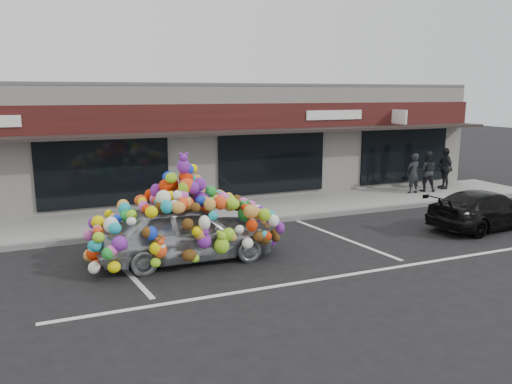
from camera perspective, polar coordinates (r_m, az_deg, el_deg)
name	(u,v)px	position (r m, az deg, el deg)	size (l,w,h in m)	color
ground	(252,252)	(12.74, -0.44, -6.90)	(90.00, 90.00, 0.00)	black
shop_building	(173,139)	(20.27, -9.42, 6.00)	(24.00, 7.20, 4.31)	white
sidewalk	(207,214)	(16.36, -5.67, -2.57)	(26.00, 3.00, 0.15)	gray
kerb	(221,226)	(14.98, -4.02, -3.85)	(26.00, 0.18, 0.16)	slate
parking_stripe_left	(122,266)	(12.18, -15.07, -8.16)	(0.12, 4.40, 0.01)	silver
parking_stripe_mid	(343,238)	(14.14, 9.88, -5.21)	(0.12, 4.40, 0.01)	silver
parking_stripe_right	(488,220)	(17.55, 25.02, -2.88)	(0.12, 4.40, 0.01)	silver
lane_line	(372,271)	(11.75, 13.07, -8.79)	(14.00, 0.12, 0.01)	silver
toy_car	(186,224)	(12.08, -8.05, -3.69)	(3.03, 4.47, 2.59)	#B7BDC3
black_sedan	(486,209)	(16.36, 24.76, -1.81)	(3.90, 1.58, 1.13)	black
pedestrian_a	(413,173)	(20.17, 17.54, 2.04)	(0.56, 0.37, 1.54)	black
pedestrian_b	(426,171)	(20.70, 18.90, 2.25)	(0.77, 0.60, 1.59)	black
pedestrian_c	(445,168)	(21.53, 20.78, 2.55)	(0.41, 0.98, 1.67)	black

